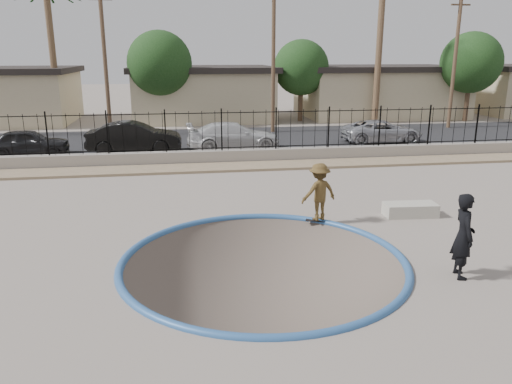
{
  "coord_description": "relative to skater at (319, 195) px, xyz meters",
  "views": [
    {
      "loc": [
        -1.9,
        -12.06,
        4.9
      ],
      "look_at": [
        0.28,
        2.0,
        0.91
      ],
      "focal_mm": 35.0,
      "sensor_mm": 36.0,
      "label": 1
    }
  ],
  "objects": [
    {
      "name": "palm_right",
      "position": [
        9.9,
        20.4,
        6.48
      ],
      "size": [
        2.3,
        2.3,
        10.3
      ],
      "color": "brown",
      "rests_on": "ground"
    },
    {
      "name": "utility_pole_mid",
      "position": [
        1.9,
        17.4,
        4.1
      ],
      "size": [
        1.7,
        0.24,
        9.5
      ],
      "color": "#473323",
      "rests_on": "ground"
    },
    {
      "name": "palm_mid",
      "position": [
        -12.1,
        22.4,
        5.83
      ],
      "size": [
        2.3,
        2.3,
        9.3
      ],
      "color": "brown",
      "rests_on": "ground"
    },
    {
      "name": "utility_pole_right",
      "position": [
        13.9,
        17.4,
        3.85
      ],
      "size": [
        1.7,
        0.24,
        9.0
      ],
      "color": "#473323",
      "rests_on": "ground"
    },
    {
      "name": "street",
      "position": [
        -2.1,
        15.4,
        -0.83
      ],
      "size": [
        90.0,
        8.0,
        0.04
      ],
      "primitive_type": "cube",
      "color": "black",
      "rests_on": "ground"
    },
    {
      "name": "utility_pole_left",
      "position": [
        -8.1,
        17.4,
        3.85
      ],
      "size": [
        1.7,
        0.24,
        9.0
      ],
      "color": "#473323",
      "rests_on": "ground"
    },
    {
      "name": "car_a",
      "position": [
        -11.3,
        11.8,
        -0.17
      ],
      "size": [
        3.88,
        1.77,
        1.29
      ],
      "primitive_type": "imported",
      "rotation": [
        0.0,
        0.0,
        1.64
      ],
      "color": "black",
      "rests_on": "street"
    },
    {
      "name": "car_c",
      "position": [
        -1.22,
        11.8,
        -0.12
      ],
      "size": [
        4.87,
        2.12,
        1.39
      ],
      "primitive_type": "imported",
      "rotation": [
        0.0,
        0.0,
        1.61
      ],
      "color": "silver",
      "rests_on": "street"
    },
    {
      "name": "car_d",
      "position": [
        7.19,
        12.64,
        -0.19
      ],
      "size": [
        4.54,
        2.19,
        1.25
      ],
      "primitive_type": "imported",
      "rotation": [
        0.0,
        0.0,
        1.6
      ],
      "color": "#9B9DA4",
      "rests_on": "street"
    },
    {
      "name": "retaining_wall",
      "position": [
        -2.1,
        8.7,
        -0.55
      ],
      "size": [
        42.0,
        0.45,
        0.6
      ],
      "primitive_type": "cube",
      "color": "#9C958A",
      "rests_on": "ground"
    },
    {
      "name": "skateboard",
      "position": [
        0.0,
        0.0,
        -0.8
      ],
      "size": [
        0.76,
        0.42,
        0.06
      ],
      "rotation": [
        0.0,
        0.0,
        -0.34
      ],
      "color": "black",
      "rests_on": "ground"
    },
    {
      "name": "videographer",
      "position": [
        2.15,
        -4.1,
        0.12
      ],
      "size": [
        0.6,
        0.79,
        1.95
      ],
      "primitive_type": "imported",
      "rotation": [
        0.0,
        0.0,
        1.38
      ],
      "color": "black",
      "rests_on": "ground"
    },
    {
      "name": "house_center",
      "position": [
        -2.1,
        24.9,
        1.12
      ],
      "size": [
        10.6,
        8.6,
        3.9
      ],
      "color": "tan",
      "rests_on": "ground"
    },
    {
      "name": "street_tree_left",
      "position": [
        -5.1,
        21.4,
        3.34
      ],
      "size": [
        4.32,
        4.32,
        6.36
      ],
      "color": "#473323",
      "rests_on": "ground"
    },
    {
      "name": "street_tree_mid",
      "position": [
        4.9,
        22.4,
        2.98
      ],
      "size": [
        3.96,
        3.96,
        5.83
      ],
      "color": "#473323",
      "rests_on": "ground"
    },
    {
      "name": "skater",
      "position": [
        0.0,
        0.0,
        0.0
      ],
      "size": [
        1.23,
        0.9,
        1.7
      ],
      "primitive_type": "imported",
      "rotation": [
        0.0,
        0.0,
        3.41
      ],
      "color": "brown",
      "rests_on": "ground"
    },
    {
      "name": "coping_ring",
      "position": [
        -2.1,
        -2.6,
        -0.85
      ],
      "size": [
        7.04,
        7.04,
        0.2
      ],
      "primitive_type": "torus",
      "color": "#2D5892",
      "rests_on": "ground"
    },
    {
      "name": "concrete_ledge",
      "position": [
        2.99,
        0.17,
        -0.65
      ],
      "size": [
        1.64,
        0.8,
        0.4
      ],
      "primitive_type": "cube",
      "rotation": [
        0.0,
        0.0,
        -0.07
      ],
      "color": "#ADA89A",
      "rests_on": "ground"
    },
    {
      "name": "bowl_pit",
      "position": [
        -2.1,
        -2.6,
        -0.85
      ],
      "size": [
        6.84,
        6.84,
        1.8
      ],
      "primitive_type": null,
      "color": "#51483E",
      "rests_on": "ground"
    },
    {
      "name": "ground",
      "position": [
        -2.1,
        10.4,
        -1.95
      ],
      "size": [
        120.0,
        120.0,
        2.2
      ],
      "primitive_type": "cube",
      "color": "slate",
      "rests_on": "ground"
    },
    {
      "name": "car_b",
      "position": [
        -6.23,
        11.8,
        -0.05
      ],
      "size": [
        4.68,
        1.74,
        1.53
      ],
      "primitive_type": "imported",
      "rotation": [
        0.0,
        0.0,
        1.54
      ],
      "color": "black",
      "rests_on": "street"
    },
    {
      "name": "fence",
      "position": [
        -2.1,
        8.7,
        0.65
      ],
      "size": [
        40.0,
        0.04,
        1.8
      ],
      "color": "black",
      "rests_on": "retaining_wall"
    },
    {
      "name": "street_tree_right",
      "position": [
        16.9,
        20.4,
        3.34
      ],
      "size": [
        4.32,
        4.32,
        6.36
      ],
      "color": "#473323",
      "rests_on": "ground"
    },
    {
      "name": "house_east",
      "position": [
        11.9,
        24.9,
        1.12
      ],
      "size": [
        12.6,
        8.6,
        3.9
      ],
      "color": "tan",
      "rests_on": "ground"
    },
    {
      "name": "rock_strip",
      "position": [
        -2.1,
        7.6,
        -0.8
      ],
      "size": [
        42.0,
        1.6,
        0.11
      ],
      "primitive_type": "cube",
      "color": "#9F8368",
      "rests_on": "ground"
    }
  ]
}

